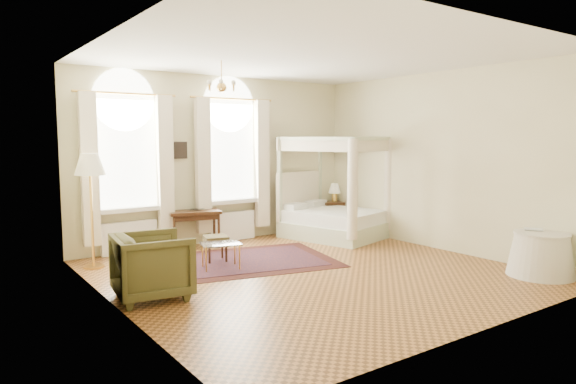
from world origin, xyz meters
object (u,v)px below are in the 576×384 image
at_px(floor_lamp, 90,170).
at_px(armchair, 152,266).
at_px(writing_desk, 195,216).
at_px(stool, 216,240).
at_px(canopy_bed, 334,215).
at_px(nightstand, 332,216).
at_px(coffee_table, 221,246).
at_px(side_table, 541,254).

bearing_deg(floor_lamp, armchair, -84.29).
relative_size(writing_desk, stool, 2.24).
height_order(canopy_bed, stool, canopy_bed).
distance_m(stool, armchair, 2.06).
height_order(writing_desk, armchair, armchair).
distance_m(writing_desk, armchair, 3.10).
distance_m(nightstand, stool, 3.80).
xyz_separation_m(canopy_bed, coffee_table, (-3.18, -0.95, -0.10)).
bearing_deg(canopy_bed, floor_lamp, 176.35).
xyz_separation_m(nightstand, armchair, (-5.19, -2.53, 0.11)).
relative_size(floor_lamp, side_table, 1.89).
bearing_deg(canopy_bed, writing_desk, 165.03).
relative_size(armchair, floor_lamp, 0.51).
height_order(canopy_bed, writing_desk, canopy_bed).
relative_size(canopy_bed, armchair, 2.42).
relative_size(canopy_bed, floor_lamp, 1.24).
height_order(nightstand, stool, nightstand).
distance_m(canopy_bed, armchair, 4.94).
distance_m(writing_desk, floor_lamp, 2.26).
bearing_deg(floor_lamp, coffee_table, -37.50).
bearing_deg(writing_desk, side_table, -55.00).
distance_m(armchair, coffee_table, 1.65).
bearing_deg(stool, canopy_bed, 8.79).
bearing_deg(writing_desk, armchair, -125.18).
height_order(nightstand, writing_desk, writing_desk).
height_order(nightstand, coffee_table, nightstand).
distance_m(canopy_bed, floor_lamp, 4.95).
height_order(armchair, side_table, armchair).
bearing_deg(side_table, floor_lamp, 140.70).
bearing_deg(writing_desk, floor_lamp, -167.32).
bearing_deg(coffee_table, side_table, -40.06).
xyz_separation_m(armchair, floor_lamp, (-0.21, 2.08, 1.14)).
height_order(stool, floor_lamp, floor_lamp).
bearing_deg(side_table, coffee_table, 139.94).
xyz_separation_m(canopy_bed, floor_lamp, (-4.82, 0.31, 1.09)).
bearing_deg(writing_desk, stool, -98.86).
bearing_deg(writing_desk, canopy_bed, -14.97).
relative_size(nightstand, writing_desk, 0.61).
distance_m(nightstand, armchair, 5.78).
xyz_separation_m(writing_desk, armchair, (-1.78, -2.53, -0.18)).
bearing_deg(coffee_table, canopy_bed, 16.64).
height_order(armchair, coffee_table, armchair).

